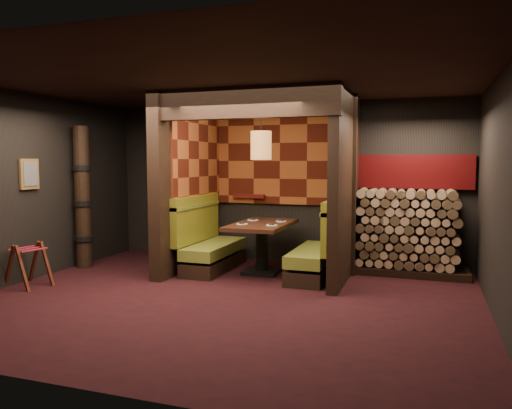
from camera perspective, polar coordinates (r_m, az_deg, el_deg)
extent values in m
cube|color=black|center=(6.67, -3.71, -10.90)|extent=(6.50, 5.50, 0.02)
cube|color=black|center=(6.50, -3.86, 14.22)|extent=(6.50, 5.50, 0.02)
cube|color=black|center=(9.03, 3.03, 2.49)|extent=(6.50, 0.02, 2.85)
cube|color=black|center=(4.04, -19.15, -0.81)|extent=(6.50, 0.02, 2.85)
cube|color=black|center=(8.26, -25.13, 1.80)|extent=(0.02, 5.50, 2.85)
cube|color=black|center=(5.98, 26.40, 0.73)|extent=(0.02, 5.50, 2.85)
cube|color=black|center=(8.49, -7.87, 2.30)|extent=(0.20, 2.20, 2.85)
cube|color=black|center=(7.72, 10.15, 2.00)|extent=(0.15, 2.10, 2.85)
cube|color=black|center=(7.13, -1.80, 11.55)|extent=(2.85, 0.18, 0.44)
cube|color=brown|center=(8.99, 2.80, 5.00)|extent=(2.40, 0.06, 1.55)
cube|color=brown|center=(8.59, -6.66, 5.18)|extent=(0.04, 1.85, 1.45)
cube|color=#501110|center=(9.13, -0.79, 0.98)|extent=(0.60, 0.12, 0.07)
cube|color=black|center=(8.45, -4.75, -6.69)|extent=(0.55, 1.60, 0.22)
cube|color=olive|center=(8.40, -4.76, -5.02)|extent=(0.55, 1.60, 0.18)
cube|color=#696316|center=(8.48, -6.85, -2.27)|extent=(0.12, 1.60, 0.78)
cube|color=olive|center=(8.44, -6.87, 0.08)|extent=(0.15, 1.60, 0.06)
cube|color=black|center=(7.93, 6.53, -7.47)|extent=(0.55, 1.60, 0.22)
cube|color=olive|center=(7.88, 6.55, -5.69)|extent=(0.55, 1.60, 0.18)
cube|color=#696316|center=(7.75, 8.99, -2.98)|extent=(0.12, 1.60, 0.78)
cube|color=olive|center=(7.71, 9.03, -0.40)|extent=(0.15, 1.60, 0.06)
cube|color=black|center=(8.16, 0.68, -7.65)|extent=(0.56, 0.56, 0.06)
cylinder|color=black|center=(8.09, 0.68, -5.22)|extent=(0.20, 0.20, 0.76)
cube|color=#3A1E14|center=(8.03, 0.69, -2.33)|extent=(0.87, 1.57, 0.06)
cylinder|color=white|center=(7.85, -1.61, -2.23)|extent=(0.18, 0.18, 0.01)
cube|color=black|center=(7.85, -1.61, -2.11)|extent=(0.07, 0.11, 0.02)
cylinder|color=white|center=(7.70, 1.82, -2.37)|extent=(0.18, 0.18, 0.01)
cube|color=black|center=(7.70, 1.82, -2.25)|extent=(0.07, 0.11, 0.02)
cylinder|color=white|center=(8.36, -0.36, -1.79)|extent=(0.18, 0.18, 0.01)
cube|color=black|center=(8.35, -0.36, -1.69)|extent=(0.07, 0.11, 0.02)
cylinder|color=white|center=(8.21, 2.88, -1.92)|extent=(0.18, 0.18, 0.01)
cube|color=black|center=(8.21, 2.88, -1.81)|extent=(0.07, 0.11, 0.02)
cylinder|color=#9F6630|center=(7.92, 0.58, 6.76)|extent=(0.33, 0.33, 0.45)
sphere|color=#FFC672|center=(7.92, 0.58, 6.76)|extent=(0.18, 0.18, 0.18)
cylinder|color=black|center=(7.96, 0.58, 10.41)|extent=(0.02, 0.02, 0.56)
cube|color=brown|center=(8.30, -24.50, 3.19)|extent=(0.04, 0.36, 0.46)
cube|color=#3F3F3F|center=(8.28, -24.37, 3.19)|extent=(0.01, 0.27, 0.36)
cube|color=#40170A|center=(8.04, -26.37, -6.43)|extent=(0.30, 0.11, 0.67)
cube|color=#40170A|center=(7.78, -25.14, -6.76)|extent=(0.30, 0.11, 0.67)
cube|color=#40170A|center=(8.25, -24.04, -6.07)|extent=(0.30, 0.11, 0.67)
cube|color=#40170A|center=(8.00, -22.76, -6.37)|extent=(0.30, 0.11, 0.67)
cube|color=maroon|center=(8.10, -25.25, -4.51)|extent=(0.14, 0.41, 0.01)
cube|color=maroon|center=(7.97, -24.63, -4.63)|extent=(0.14, 0.41, 0.01)
cube|color=maroon|center=(7.84, -23.99, -4.76)|extent=(0.14, 0.41, 0.01)
cylinder|color=black|center=(8.96, -19.21, 0.76)|extent=(0.26, 0.26, 2.40)
cylinder|color=black|center=(9.04, -19.08, -3.67)|extent=(0.31, 0.31, 0.09)
cylinder|color=black|center=(8.97, -19.19, 0.13)|extent=(0.31, 0.31, 0.09)
cylinder|color=black|center=(8.94, -19.30, 3.96)|extent=(0.31, 0.31, 0.09)
cube|color=black|center=(8.45, 17.37, -7.24)|extent=(1.73, 0.70, 0.12)
cube|color=brown|center=(8.34, 17.49, -2.65)|extent=(1.73, 0.70, 1.24)
cube|color=maroon|center=(8.60, 17.71, 3.59)|extent=(1.83, 0.10, 0.56)
cube|color=black|center=(7.96, 11.08, 2.08)|extent=(0.08, 0.08, 2.85)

